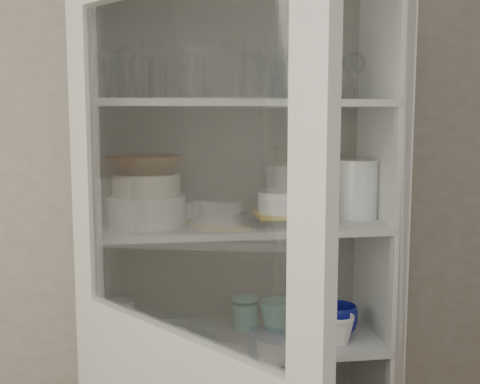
# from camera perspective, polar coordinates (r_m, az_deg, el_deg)

# --- Properties ---
(wall_back) EXTENTS (3.60, 0.02, 2.60)m
(wall_back) POSITION_cam_1_polar(r_m,az_deg,el_deg) (2.23, -5.93, -0.84)
(wall_back) COLOR gray
(wall_back) RESTS_ON ground
(pantry_cabinet) EXTENTS (1.00, 0.45, 2.10)m
(pantry_cabinet) POSITION_cam_1_polar(r_m,az_deg,el_deg) (2.17, -0.24, -10.82)
(pantry_cabinet) COLOR beige
(pantry_cabinet) RESTS_ON floor
(tumbler_0) EXTENTS (0.09, 0.09, 0.14)m
(tumbler_0) POSITION_cam_1_polar(r_m,az_deg,el_deg) (1.85, -12.29, 10.78)
(tumbler_0) COLOR silver
(tumbler_0) RESTS_ON shelf_glass
(tumbler_1) EXTENTS (0.07, 0.07, 0.14)m
(tumbler_1) POSITION_cam_1_polar(r_m,az_deg,el_deg) (1.83, -11.60, 10.79)
(tumbler_1) COLOR silver
(tumbler_1) RESTS_ON shelf_glass
(tumbler_2) EXTENTS (0.08, 0.08, 0.14)m
(tumbler_2) POSITION_cam_1_polar(r_m,az_deg,el_deg) (1.86, 1.13, 10.94)
(tumbler_2) COLOR silver
(tumbler_2) RESTS_ON shelf_glass
(tumbler_3) EXTENTS (0.09, 0.09, 0.15)m
(tumbler_3) POSITION_cam_1_polar(r_m,az_deg,el_deg) (1.82, -4.16, 11.22)
(tumbler_3) COLOR silver
(tumbler_3) RESTS_ON shelf_glass
(tumbler_4) EXTENTS (0.08, 0.08, 0.15)m
(tumbler_4) POSITION_cam_1_polar(r_m,az_deg,el_deg) (1.87, 3.85, 11.07)
(tumbler_4) COLOR silver
(tumbler_4) RESTS_ON shelf_glass
(tumbler_5) EXTENTS (0.09, 0.09, 0.15)m
(tumbler_5) POSITION_cam_1_polar(r_m,az_deg,el_deg) (1.87, 5.22, 11.08)
(tumbler_5) COLOR silver
(tumbler_5) RESTS_ON shelf_glass
(tumbler_6) EXTENTS (0.08, 0.08, 0.13)m
(tumbler_6) POSITION_cam_1_polar(r_m,az_deg,el_deg) (1.95, 8.80, 10.57)
(tumbler_6) COLOR silver
(tumbler_6) RESTS_ON shelf_glass
(tumbler_7) EXTENTS (0.08, 0.08, 0.13)m
(tumbler_7) POSITION_cam_1_polar(r_m,az_deg,el_deg) (1.97, -8.93, 10.48)
(tumbler_7) COLOR silver
(tumbler_7) RESTS_ON shelf_glass
(tumbler_8) EXTENTS (0.09, 0.09, 0.14)m
(tumbler_8) POSITION_cam_1_polar(r_m,az_deg,el_deg) (1.97, -9.03, 10.64)
(tumbler_8) COLOR silver
(tumbler_8) RESTS_ON shelf_glass
(tumbler_9) EXTENTS (0.08, 0.08, 0.13)m
(tumbler_9) POSITION_cam_1_polar(r_m,az_deg,el_deg) (1.95, -7.83, 10.48)
(tumbler_9) COLOR silver
(tumbler_9) RESTS_ON shelf_glass
(tumbler_10) EXTENTS (0.08, 0.08, 0.13)m
(tumbler_10) POSITION_cam_1_polar(r_m,az_deg,el_deg) (2.02, 3.86, 10.53)
(tumbler_10) COLOR silver
(tumbler_10) RESTS_ON shelf_glass
(tumbler_11) EXTENTS (0.08, 0.08, 0.14)m
(tumbler_11) POSITION_cam_1_polar(r_m,az_deg,el_deg) (2.02, 1.58, 10.67)
(tumbler_11) COLOR silver
(tumbler_11) RESTS_ON shelf_glass
(goblet_0) EXTENTS (0.08, 0.08, 0.18)m
(goblet_0) POSITION_cam_1_polar(r_m,az_deg,el_deg) (2.06, -11.35, 10.92)
(goblet_0) COLOR silver
(goblet_0) RESTS_ON shelf_glass
(goblet_1) EXTENTS (0.08, 0.08, 0.19)m
(goblet_1) POSITION_cam_1_polar(r_m,az_deg,el_deg) (2.09, -4.93, 11.13)
(goblet_1) COLOR silver
(goblet_1) RESTS_ON shelf_glass
(goblet_2) EXTENTS (0.08, 0.08, 0.18)m
(goblet_2) POSITION_cam_1_polar(r_m,az_deg,el_deg) (2.13, 1.43, 10.96)
(goblet_2) COLOR silver
(goblet_2) RESTS_ON shelf_glass
(goblet_3) EXTENTS (0.08, 0.08, 0.19)m
(goblet_3) POSITION_cam_1_polar(r_m,az_deg,el_deg) (2.17, 10.72, 10.91)
(goblet_3) COLOR silver
(goblet_3) RESTS_ON shelf_glass
(plate_stack_front) EXTENTS (0.26, 0.26, 0.10)m
(plate_stack_front) POSITION_cam_1_polar(r_m,az_deg,el_deg) (1.97, -8.83, -1.65)
(plate_stack_front) COLOR white
(plate_stack_front) RESTS_ON shelf_plates
(plate_stack_back) EXTENTS (0.22, 0.22, 0.06)m
(plate_stack_back) POSITION_cam_1_polar(r_m,az_deg,el_deg) (2.13, -6.76, -1.51)
(plate_stack_back) COLOR white
(plate_stack_back) RESTS_ON shelf_plates
(cream_bowl) EXTENTS (0.25, 0.25, 0.07)m
(cream_bowl) POSITION_cam_1_polar(r_m,az_deg,el_deg) (1.96, -8.87, 0.75)
(cream_bowl) COLOR #EDE7CB
(cream_bowl) RESTS_ON plate_stack_front
(terracotta_bowl) EXTENTS (0.27, 0.27, 0.06)m
(terracotta_bowl) POSITION_cam_1_polar(r_m,az_deg,el_deg) (1.95, -8.91, 2.60)
(terracotta_bowl) COLOR brown
(terracotta_bowl) RESTS_ON cream_bowl
(glass_platter) EXTENTS (0.43, 0.43, 0.02)m
(glass_platter) POSITION_cam_1_polar(r_m,az_deg,el_deg) (2.01, 4.06, -2.55)
(glass_platter) COLOR silver
(glass_platter) RESTS_ON shelf_plates
(yellow_trivet) EXTENTS (0.17, 0.17, 0.01)m
(yellow_trivet) POSITION_cam_1_polar(r_m,az_deg,el_deg) (2.01, 4.06, -2.12)
(yellow_trivet) COLOR yellow
(yellow_trivet) RESTS_ON glass_platter
(white_ramekin) EXTENTS (0.21, 0.21, 0.07)m
(white_ramekin) POSITION_cam_1_polar(r_m,az_deg,el_deg) (2.00, 4.07, -0.94)
(white_ramekin) COLOR white
(white_ramekin) RESTS_ON yellow_trivet
(grey_bowl_stack) EXTENTS (0.14, 0.14, 0.20)m
(grey_bowl_stack) POSITION_cam_1_polar(r_m,az_deg,el_deg) (2.11, 11.11, 0.28)
(grey_bowl_stack) COLOR white
(grey_bowl_stack) RESTS_ON shelf_plates
(mug_blue) EXTENTS (0.16, 0.16, 0.11)m
(mug_blue) POSITION_cam_1_polar(r_m,az_deg,el_deg) (2.14, 9.27, -11.89)
(mug_blue) COLOR navy
(mug_blue) RESTS_ON shelf_mugs
(mug_teal) EXTENTS (0.15, 0.15, 0.11)m
(mug_teal) POSITION_cam_1_polar(r_m,az_deg,el_deg) (2.15, 3.43, -11.63)
(mug_teal) COLOR #177D70
(mug_teal) RESTS_ON shelf_mugs
(mug_white) EXTENTS (0.13, 0.13, 0.10)m
(mug_white) POSITION_cam_1_polar(r_m,az_deg,el_deg) (2.07, 9.34, -12.71)
(mug_white) COLOR white
(mug_white) RESTS_ON shelf_mugs
(teal_jar) EXTENTS (0.09, 0.09, 0.11)m
(teal_jar) POSITION_cam_1_polar(r_m,az_deg,el_deg) (2.18, 0.50, -11.40)
(teal_jar) COLOR #177D70
(teal_jar) RESTS_ON shelf_mugs
(measuring_cups) EXTENTS (0.11, 0.11, 0.04)m
(measuring_cups) POSITION_cam_1_polar(r_m,az_deg,el_deg) (2.03, -4.20, -13.83)
(measuring_cups) COLOR silver
(measuring_cups) RESTS_ON shelf_mugs
(white_canister) EXTENTS (0.13, 0.13, 0.12)m
(white_canister) POSITION_cam_1_polar(r_m,az_deg,el_deg) (2.15, -11.33, -11.63)
(white_canister) COLOR white
(white_canister) RESTS_ON shelf_mugs
(tumbler_12) EXTENTS (0.07, 0.07, 0.15)m
(tumbler_12) POSITION_cam_1_polar(r_m,az_deg,el_deg) (1.91, 4.08, 10.90)
(tumbler_12) COLOR silver
(tumbler_12) RESTS_ON shelf_glass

